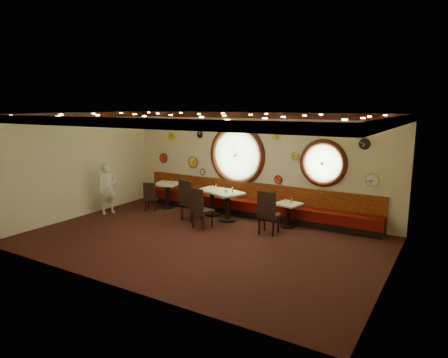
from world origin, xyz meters
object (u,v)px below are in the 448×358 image
condiment_b_salt (213,187)px  condiment_b_bottle (216,186)px  condiment_c_salt (227,190)px  waiter (108,189)px  table_d (288,212)px  chair_a (151,195)px  table_b (212,199)px  condiment_d_salt (286,200)px  condiment_a_salt (166,181)px  condiment_a_bottle (172,181)px  condiment_a_pepper (166,182)px  chair_d (268,210)px  condiment_c_pepper (225,190)px  table_c (227,203)px  chair_b (188,198)px  condiment_b_pepper (211,188)px  chair_c (200,206)px  condiment_c_bottle (232,190)px  condiment_d_bottle (292,200)px  table_a (167,192)px  condiment_d_pepper (290,202)px

condiment_b_salt → condiment_b_bottle: condiment_b_bottle is taller
condiment_c_salt → waiter: 3.88m
table_d → chair_a: size_ratio=1.30×
table_b → condiment_d_salt: bearing=3.8°
condiment_a_salt → condiment_a_bottle: (0.25, 0.02, 0.03)m
condiment_c_salt → condiment_a_pepper: (-2.56, 0.29, -0.04)m
chair_d → condiment_c_pepper: (-1.62, 0.52, 0.25)m
condiment_a_pepper → waiter: (-1.12, -1.53, -0.09)m
table_c → waiter: 3.90m
chair_b → condiment_b_pepper: size_ratio=8.72×
table_d → condiment_a_salt: condiment_a_salt is taller
condiment_b_pepper → condiment_b_bottle: (0.04, 0.24, 0.03)m
chair_d → condiment_a_pepper: size_ratio=7.98×
table_c → chair_c: 1.10m
condiment_b_salt → waiter: bearing=-150.9°
condiment_a_salt → condiment_c_bottle: bearing=-7.1°
condiment_c_salt → condiment_a_pepper: condiment_c_salt is taller
condiment_d_bottle → condiment_a_bottle: bearing=-179.5°
table_c → condiment_a_pepper: (-2.58, 0.31, 0.34)m
condiment_d_salt → waiter: (-5.37, -1.67, 0.05)m
condiment_b_salt → condiment_d_bottle: bearing=1.1°
condiment_a_salt → condiment_c_salt: (2.63, -0.38, 0.04)m
condiment_a_pepper → condiment_b_pepper: bearing=-3.4°
condiment_d_bottle → table_a: bearing=-178.2°
condiment_a_salt → condiment_c_bottle: (2.81, -0.35, 0.06)m
chair_c → condiment_c_bottle: bearing=82.3°
chair_d → condiment_c_salt: chair_d is taller
chair_a → condiment_c_pepper: (2.67, 0.28, 0.39)m
table_a → condiment_d_bottle: 4.40m
table_b → condiment_d_bottle: 2.59m
condiment_d_pepper → waiter: waiter is taller
chair_b → condiment_d_pepper: 2.99m
table_b → condiment_c_salt: (0.70, -0.27, 0.40)m
chair_c → condiment_d_salt: chair_c is taller
condiment_d_salt → table_c: bearing=-165.0°
condiment_a_bottle → condiment_d_pepper: bearing=-0.9°
condiment_b_bottle → condiment_c_bottle: 0.92m
condiment_a_bottle → condiment_d_bottle: bearing=0.5°
table_b → condiment_b_salt: condiment_b_salt is taller
condiment_d_salt → condiment_b_pepper: (-2.39, -0.25, 0.13)m
chair_b → condiment_d_bottle: size_ratio=4.52×
table_a → condiment_b_bottle: bearing=3.9°
condiment_c_bottle → condiment_b_salt: bearing=158.9°
condiment_b_bottle → table_b: bearing=-106.6°
table_c → chair_a: 2.74m
condiment_a_pepper → condiment_a_bottle: (0.17, 0.11, 0.03)m
condiment_b_bottle → condiment_c_salt: bearing=-32.8°
table_c → condiment_a_bottle: (-2.41, 0.42, 0.37)m
condiment_b_pepper → condiment_d_salt: bearing=6.0°
condiment_d_pepper → condiment_d_salt: bearing=150.1°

